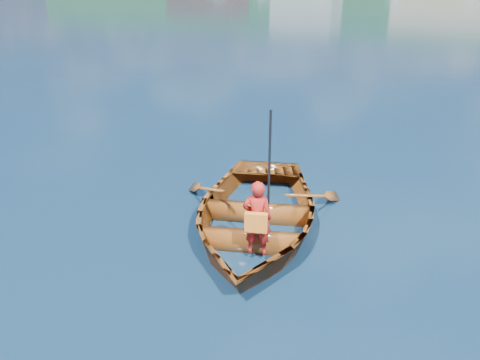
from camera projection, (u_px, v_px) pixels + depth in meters
name	position (u px, v px, depth m)	size (l,w,h in m)	color
ground	(284.00, 241.00, 7.75)	(600.00, 600.00, 0.00)	#132649
rowboat	(254.00, 214.00, 8.00)	(4.14, 4.99, 0.89)	brown
child_paddler	(257.00, 218.00, 7.00)	(0.51, 0.42, 2.24)	red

